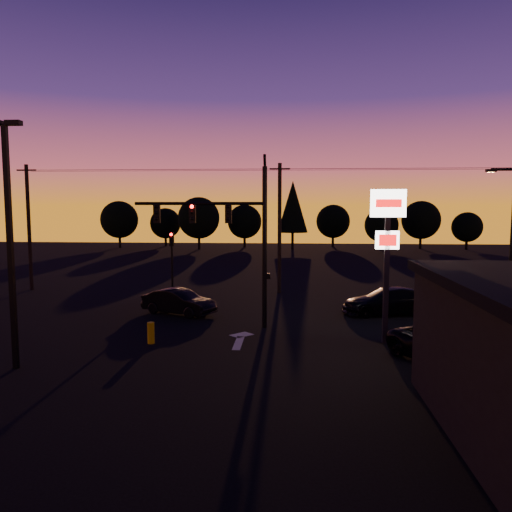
{
  "coord_description": "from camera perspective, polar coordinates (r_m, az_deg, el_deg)",
  "views": [
    {
      "loc": [
        2.81,
        -20.58,
        6.11
      ],
      "look_at": [
        1.0,
        5.0,
        3.5
      ],
      "focal_mm": 35.0,
      "sensor_mm": 36.0,
      "label": 1
    }
  ],
  "objects": [
    {
      "name": "tree_4",
      "position": [
        69.58,
        4.22,
        5.64
      ],
      "size": [
        4.18,
        4.18,
        9.5
      ],
      "color": "black",
      "rests_on": "ground"
    },
    {
      "name": "ground",
      "position": [
        21.65,
        -3.64,
        -10.59
      ],
      "size": [
        120.0,
        120.0,
        0.0
      ],
      "primitive_type": "plane",
      "color": "black",
      "rests_on": "ground"
    },
    {
      "name": "tree_3",
      "position": [
        72.93,
        -1.32,
        3.95
      ],
      "size": [
        4.95,
        4.95,
        6.22
      ],
      "color": "black",
      "rests_on": "ground"
    },
    {
      "name": "traffic_signal_mast",
      "position": [
        24.77,
        -2.7,
        3.09
      ],
      "size": [
        6.79,
        0.52,
        8.58
      ],
      "color": "black",
      "rests_on": "ground"
    },
    {
      "name": "utility_pole_0",
      "position": [
        39.39,
        -24.52,
        3.08
      ],
      "size": [
        1.4,
        0.26,
        9.0
      ],
      "color": "black",
      "rests_on": "ground"
    },
    {
      "name": "car_right",
      "position": [
        29.12,
        14.88,
        -4.99
      ],
      "size": [
        5.48,
        3.02,
        1.5
      ],
      "primitive_type": "imported",
      "rotation": [
        0.0,
        0.0,
        -1.39
      ],
      "color": "black",
      "rests_on": "ground"
    },
    {
      "name": "power_wires",
      "position": [
        34.67,
        2.74,
        9.87
      ],
      "size": [
        36.0,
        1.22,
        0.07
      ],
      "color": "black",
      "rests_on": "ground"
    },
    {
      "name": "suv_parked",
      "position": [
        20.83,
        21.38,
        -9.63
      ],
      "size": [
        4.71,
        5.55,
        1.41
      ],
      "primitive_type": "imported",
      "rotation": [
        0.0,
        0.0,
        0.57
      ],
      "color": "black",
      "rests_on": "ground"
    },
    {
      "name": "tree_7",
      "position": [
        73.88,
        18.34,
        3.92
      ],
      "size": [
        5.36,
        5.36,
        6.74
      ],
      "color": "black",
      "rests_on": "ground"
    },
    {
      "name": "tree_5",
      "position": [
        74.87,
        8.81,
        3.93
      ],
      "size": [
        4.95,
        4.95,
        6.22
      ],
      "color": "black",
      "rests_on": "ground"
    },
    {
      "name": "streetlight",
      "position": [
        28.39,
        27.07,
        1.76
      ],
      "size": [
        1.55,
        0.35,
        8.0
      ],
      "color": "black",
      "rests_on": "ground"
    },
    {
      "name": "lane_arrow",
      "position": [
        23.18,
        -1.84,
        -9.46
      ],
      "size": [
        1.2,
        3.1,
        0.01
      ],
      "color": "beige",
      "rests_on": "ground"
    },
    {
      "name": "tree_1",
      "position": [
        75.99,
        -10.31,
        3.7
      ],
      "size": [
        4.54,
        4.54,
        5.71
      ],
      "color": "black",
      "rests_on": "ground"
    },
    {
      "name": "tree_2",
      "position": [
        69.78,
        -6.55,
        4.34
      ],
      "size": [
        5.77,
        5.78,
        7.26
      ],
      "color": "black",
      "rests_on": "ground"
    },
    {
      "name": "bollard",
      "position": [
        22.83,
        -11.92,
        -8.6
      ],
      "size": [
        0.32,
        0.32,
        0.95
      ],
      "primitive_type": "cylinder",
      "color": "#D7BA04",
      "rests_on": "ground"
    },
    {
      "name": "utility_pole_1",
      "position": [
        34.62,
        2.71,
        3.29
      ],
      "size": [
        1.4,
        0.26,
        9.0
      ],
      "color": "black",
      "rests_on": "ground"
    },
    {
      "name": "tree_0",
      "position": [
        74.84,
        -15.36,
        4.03
      ],
      "size": [
        5.36,
        5.36,
        6.74
      ],
      "color": "black",
      "rests_on": "ground"
    },
    {
      "name": "secondary_signal",
      "position": [
        33.16,
        -9.6,
        0.11
      ],
      "size": [
        0.3,
        0.31,
        4.35
      ],
      "color": "black",
      "rests_on": "ground"
    },
    {
      "name": "tree_6",
      "position": [
        69.7,
        14.14,
        3.43
      ],
      "size": [
        4.54,
        4.54,
        5.71
      ],
      "color": "black",
      "rests_on": "ground"
    },
    {
      "name": "parking_lot_light",
      "position": [
        20.39,
        -26.36,
        2.85
      ],
      "size": [
        1.25,
        0.3,
        9.14
      ],
      "color": "black",
      "rests_on": "ground"
    },
    {
      "name": "car_mid",
      "position": [
        28.52,
        -8.84,
        -5.18
      ],
      "size": [
        4.53,
        3.17,
        1.42
      ],
      "primitive_type": "imported",
      "rotation": [
        0.0,
        0.0,
        1.14
      ],
      "color": "black",
      "rests_on": "ground"
    },
    {
      "name": "pylon_sign",
      "position": [
        22.5,
        14.79,
        2.57
      ],
      "size": [
        1.5,
        0.28,
        6.8
      ],
      "color": "black",
      "rests_on": "ground"
    },
    {
      "name": "tree_8",
      "position": [
        74.67,
        22.98,
        3.05
      ],
      "size": [
        4.12,
        4.12,
        5.19
      ],
      "color": "black",
      "rests_on": "ground"
    }
  ]
}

